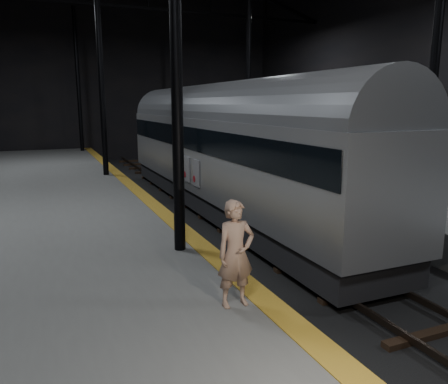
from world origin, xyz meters
TOP-DOWN VIEW (x-y plane):
  - ground at (0.00, 0.00)m, footprint 44.00×44.00m
  - platform_left at (-7.50, 0.00)m, footprint 9.00×43.80m
  - platform_right at (7.50, 0.00)m, footprint 9.00×43.80m
  - tactile_strip at (-3.25, 0.00)m, footprint 0.50×43.80m
  - track at (0.00, 0.00)m, footprint 2.40×43.00m
  - train at (-0.00, 2.59)m, footprint 2.84×18.95m
  - woman at (-3.80, -7.17)m, footprint 0.68×0.46m

SIDE VIEW (x-z plane):
  - ground at x=0.00m, z-range 0.00..0.00m
  - track at x=0.00m, z-range -0.05..0.19m
  - platform_left at x=-7.50m, z-range 0.00..1.00m
  - platform_right at x=7.50m, z-range 0.00..1.00m
  - tactile_strip at x=-3.25m, z-range 1.00..1.01m
  - woman at x=-3.80m, z-range 1.00..2.83m
  - train at x=0.00m, z-range 0.29..5.36m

